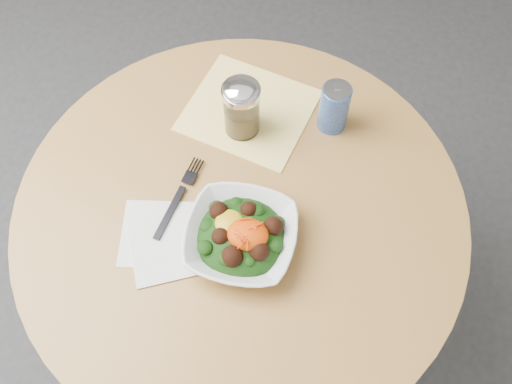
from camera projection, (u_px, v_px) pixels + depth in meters
ground at (246, 318)px, 1.78m from camera, size 6.00×6.00×0.00m
table at (242, 248)px, 1.30m from camera, size 0.90×0.90×0.75m
cloth_napkin at (249, 110)px, 1.24m from camera, size 0.31×0.29×0.00m
paper_napkins at (163, 240)px, 1.09m from camera, size 0.20×0.20×0.00m
salad_bowl at (241, 236)px, 1.06m from camera, size 0.22×0.22×0.08m
fork at (180, 195)px, 1.13m from camera, size 0.06×0.19×0.00m
spice_shaker at (242, 108)px, 1.16m from camera, size 0.08×0.08×0.14m
beverage_can at (334, 107)px, 1.17m from camera, size 0.06×0.06×0.12m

